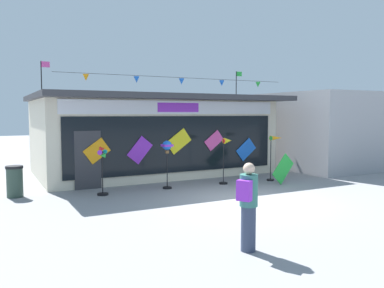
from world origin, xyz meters
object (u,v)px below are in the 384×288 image
(wind_spinner_far_left, at_px, (103,166))
(wind_spinner_left, at_px, (167,151))
(kite_shop_building, at_px, (152,134))
(display_kite_on_ground, at_px, (283,169))
(person_mid_plaza, at_px, (248,205))
(trash_bin, at_px, (15,181))
(wind_spinner_center_right, at_px, (275,147))
(wind_spinner_center_left, at_px, (227,151))

(wind_spinner_far_left, bearing_deg, wind_spinner_left, 1.45)
(kite_shop_building, relative_size, wind_spinner_far_left, 6.35)
(kite_shop_building, relative_size, display_kite_on_ground, 9.63)
(wind_spinner_left, bearing_deg, person_mid_plaza, -100.50)
(trash_bin, relative_size, display_kite_on_ground, 0.95)
(wind_spinner_far_left, bearing_deg, kite_shop_building, 50.52)
(kite_shop_building, bearing_deg, wind_spinner_far_left, -129.48)
(wind_spinner_left, bearing_deg, wind_spinner_center_right, -4.97)
(wind_spinner_center_right, height_order, person_mid_plaza, wind_spinner_center_right)
(kite_shop_building, relative_size, wind_spinner_center_right, 5.70)
(wind_spinner_left, bearing_deg, kite_shop_building, 75.68)
(wind_spinner_center_right, relative_size, person_mid_plaza, 1.03)
(wind_spinner_left, distance_m, person_mid_plaza, 6.45)
(wind_spinner_left, relative_size, wind_spinner_center_right, 0.96)
(person_mid_plaza, height_order, trash_bin, person_mid_plaza)
(wind_spinner_far_left, bearing_deg, wind_spinner_center_left, -1.18)
(person_mid_plaza, bearing_deg, trash_bin, -3.97)
(wind_spinner_center_right, distance_m, person_mid_plaza, 8.14)
(wind_spinner_center_right, height_order, trash_bin, wind_spinner_center_right)
(display_kite_on_ground, bearing_deg, wind_spinner_center_left, 150.79)
(wind_spinner_center_right, bearing_deg, wind_spinner_center_left, 173.63)
(wind_spinner_center_left, distance_m, person_mid_plaza, 7.11)
(display_kite_on_ground, bearing_deg, wind_spinner_far_left, 170.16)
(wind_spinner_far_left, height_order, wind_spinner_left, wind_spinner_left)
(wind_spinner_left, xyz_separation_m, wind_spinner_center_right, (4.37, -0.38, -0.01))
(display_kite_on_ground, bearing_deg, kite_shop_building, 121.89)
(person_mid_plaza, relative_size, display_kite_on_ground, 1.63)
(wind_spinner_center_left, bearing_deg, trash_bin, 171.17)
(wind_spinner_far_left, relative_size, wind_spinner_left, 0.94)
(trash_bin, distance_m, display_kite_on_ground, 9.12)
(trash_bin, bearing_deg, wind_spinner_left, -11.28)
(wind_spinner_center_left, distance_m, wind_spinner_center_right, 2.06)
(wind_spinner_far_left, xyz_separation_m, display_kite_on_ground, (6.39, -1.11, -0.37))
(wind_spinner_center_right, xyz_separation_m, display_kite_on_ground, (-0.24, -0.78, -0.73))
(person_mid_plaza, distance_m, trash_bin, 8.11)
(person_mid_plaza, bearing_deg, wind_spinner_left, -40.58)
(wind_spinner_center_left, distance_m, display_kite_on_ground, 2.17)
(wind_spinner_far_left, xyz_separation_m, wind_spinner_center_left, (4.57, -0.09, 0.27))
(wind_spinner_far_left, xyz_separation_m, wind_spinner_center_right, (6.62, -0.32, 0.36))
(wind_spinner_center_left, bearing_deg, display_kite_on_ground, -29.21)
(wind_spinner_left, relative_size, person_mid_plaza, 0.99)
(person_mid_plaza, bearing_deg, wind_spinner_far_left, -20.30)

